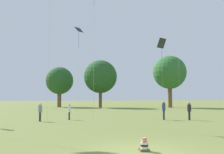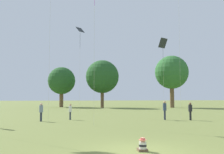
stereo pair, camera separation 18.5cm
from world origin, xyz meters
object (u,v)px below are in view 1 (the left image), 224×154
object	(u,v)px
seated_toddler	(144,146)
distant_tree_1	(60,81)
distant_tree_0	(100,77)
distant_tree_2	(170,73)
person_standing_0	(40,110)
person_standing_5	(164,108)
person_standing_1	(189,110)
person_standing_4	(69,110)
kite_1	(79,33)
kite_0	(162,45)

from	to	relation	value
seated_toddler	distant_tree_1	world-z (taller)	distant_tree_1
distant_tree_0	distant_tree_2	bearing A→B (deg)	-10.02
person_standing_0	person_standing_5	size ratio (longest dim) A/B	0.91
person_standing_1	person_standing_5	distance (m)	2.38
person_standing_4	distant_tree_0	size ratio (longest dim) A/B	0.16
person_standing_1	kite_1	xyz separation A→B (m)	(-9.98, 8.84, 9.13)
person_standing_1	distant_tree_1	size ratio (longest dim) A/B	0.19
seated_toddler	person_standing_5	bearing A→B (deg)	68.59
distant_tree_2	distant_tree_1	bearing A→B (deg)	163.76
person_standing_0	person_standing_4	bearing A→B (deg)	-144.81
person_standing_0	kite_0	world-z (taller)	kite_0
person_standing_5	kite_0	xyz separation A→B (m)	(1.81, 4.90, 7.27)
person_standing_1	person_standing_4	distance (m)	11.46
person_standing_5	kite_0	distance (m)	8.95
person_standing_1	kite_0	distance (m)	9.34
person_standing_0	person_standing_1	size ratio (longest dim) A/B	0.98
person_standing_1	distant_tree_2	xyz separation A→B (m)	(10.06, 28.08, 6.28)
kite_0	distant_tree_1	xyz separation A→B (m)	(-12.16, 28.95, -2.67)
person_standing_1	distant_tree_2	size ratio (longest dim) A/B	0.16
person_standing_0	person_standing_4	distance (m)	2.87
kite_0	kite_1	size ratio (longest dim) A/B	0.84
person_standing_5	distant_tree_1	bearing A→B (deg)	-32.67
distant_tree_1	distant_tree_2	world-z (taller)	distant_tree_2
person_standing_4	person_standing_5	distance (m)	9.11
seated_toddler	person_standing_0	xyz separation A→B (m)	(-5.28, 14.09, 0.76)
seated_toddler	person_standing_1	size ratio (longest dim) A/B	0.33
kite_1	distant_tree_1	distance (m)	26.34
person_standing_4	distant_tree_2	distance (m)	33.90
kite_0	distant_tree_2	bearing A→B (deg)	-100.16
person_standing_5	kite_0	size ratio (longest dim) A/B	0.20
person_standing_4	distant_tree_0	bearing A→B (deg)	115.30
kite_1	distant_tree_2	world-z (taller)	kite_1
person_standing_0	kite_1	distance (m)	12.47
seated_toddler	person_standing_1	bearing A→B (deg)	59.74
distant_tree_1	person_standing_0	bearing A→B (deg)	-92.12
seated_toddler	person_standing_4	world-z (taller)	person_standing_4
kite_0	distant_tree_1	size ratio (longest dim) A/B	1.04
kite_0	distant_tree_1	distance (m)	31.52
person_standing_4	distant_tree_0	distance (m)	29.52
seated_toddler	kite_0	size ratio (longest dim) A/B	0.06
person_standing_0	distant_tree_1	size ratio (longest dim) A/B	0.19
distant_tree_0	distant_tree_2	distance (m)	14.49
person_standing_4	seated_toddler	bearing A→B (deg)	-40.85
kite_0	kite_1	bearing A→B (deg)	-3.10
kite_0	distant_tree_0	world-z (taller)	distant_tree_0
person_standing_4	distant_tree_2	xyz separation A→B (m)	(21.26, 25.64, 6.36)
seated_toddler	kite_1	size ratio (longest dim) A/B	0.05
kite_0	distant_tree_0	xyz separation A→B (m)	(-3.76, 24.88, -1.98)
seated_toddler	person_standing_5	size ratio (longest dim) A/B	0.30
person_standing_4	kite_1	size ratio (longest dim) A/B	0.14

